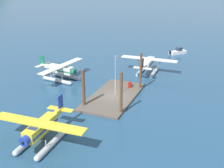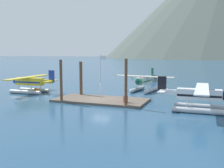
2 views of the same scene
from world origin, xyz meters
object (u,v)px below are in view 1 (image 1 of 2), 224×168
fuel_drum (130,85)px  seaplane_yellow_port_fwd (41,130)px  seaplane_white_stbd_aft (148,65)px  boat_white_open_se (178,52)px  seaplane_cream_bow_right (61,71)px  mooring_buoy (41,136)px  flagpole (116,71)px

fuel_drum → seaplane_yellow_port_fwd: (-17.88, 3.77, 0.84)m
seaplane_white_stbd_aft → boat_white_open_se: bearing=-10.4°
seaplane_white_stbd_aft → seaplane_cream_bow_right: same height
seaplane_white_stbd_aft → boat_white_open_se: (16.03, -2.94, -1.09)m
seaplane_white_stbd_aft → seaplane_cream_bow_right: (-9.43, 12.82, 0.00)m
fuel_drum → seaplane_white_stbd_aft: bearing=-3.7°
seaplane_yellow_port_fwd → boat_white_open_se: bearing=-9.7°
mooring_buoy → seaplane_white_stbd_aft: size_ratio=0.07×
fuel_drum → seaplane_white_stbd_aft: (8.87, -0.57, 0.84)m
fuel_drum → seaplane_cream_bow_right: bearing=92.6°
fuel_drum → seaplane_cream_bow_right: size_ratio=0.08×
flagpole → seaplane_yellow_port_fwd: size_ratio=0.58×
mooring_buoy → boat_white_open_se: boat_white_open_se is taller
fuel_drum → mooring_buoy: size_ratio=1.15×
seaplane_cream_bow_right → seaplane_yellow_port_fwd: same height
fuel_drum → boat_white_open_se: 25.14m
seaplane_cream_bow_right → boat_white_open_se: seaplane_cream_bow_right is taller
flagpole → fuel_drum: 5.13m
seaplane_white_stbd_aft → seaplane_cream_bow_right: bearing=126.3°
seaplane_cream_bow_right → seaplane_yellow_port_fwd: size_ratio=1.00×
fuel_drum → seaplane_yellow_port_fwd: size_ratio=0.08×
seaplane_yellow_port_fwd → boat_white_open_se: seaplane_yellow_port_fwd is taller
fuel_drum → seaplane_yellow_port_fwd: seaplane_yellow_port_fwd is taller
mooring_buoy → seaplane_white_stbd_aft: bearing=-10.9°
flagpole → seaplane_cream_bow_right: flagpole is taller
flagpole → boat_white_open_se: (28.66, -4.47, -3.59)m
fuel_drum → mooring_buoy: (-17.23, 4.46, -0.36)m
seaplane_white_stbd_aft → seaplane_yellow_port_fwd: 27.10m
seaplane_cream_bow_right → flagpole: bearing=-105.9°
mooring_buoy → boat_white_open_se: (42.12, -7.97, 0.10)m
fuel_drum → boat_white_open_se: bearing=-8.0°
seaplane_white_stbd_aft → flagpole: bearing=173.1°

